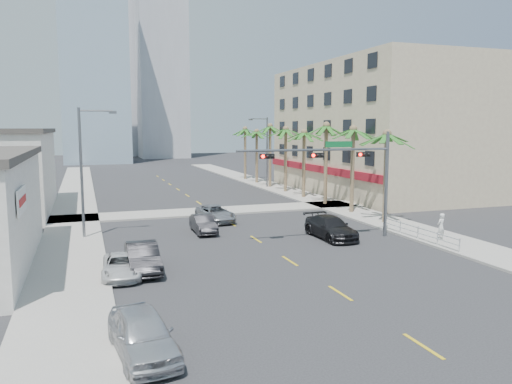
% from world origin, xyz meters
% --- Properties ---
extents(ground, '(260.00, 260.00, 0.00)m').
position_xyz_m(ground, '(0.00, 0.00, 0.00)').
color(ground, '#262628').
rests_on(ground, ground).
extents(sidewalk_right, '(4.00, 120.00, 0.15)m').
position_xyz_m(sidewalk_right, '(12.00, 20.00, 0.07)').
color(sidewalk_right, gray).
rests_on(sidewalk_right, ground).
extents(sidewalk_left, '(4.00, 120.00, 0.15)m').
position_xyz_m(sidewalk_left, '(-12.00, 20.00, 0.07)').
color(sidewalk_left, gray).
rests_on(sidewalk_left, ground).
extents(sidewalk_cross, '(80.00, 4.00, 0.15)m').
position_xyz_m(sidewalk_cross, '(0.00, 22.00, 0.07)').
color(sidewalk_cross, gray).
rests_on(sidewalk_cross, ground).
extents(building_right, '(15.25, 28.00, 15.00)m').
position_xyz_m(building_right, '(21.99, 30.00, 7.50)').
color(building_right, tan).
rests_on(building_right, ground).
extents(tower_far_left, '(14.00, 14.00, 48.00)m').
position_xyz_m(tower_far_left, '(-8.00, 95.00, 24.00)').
color(tower_far_left, '#99B2C6').
rests_on(tower_far_left, ground).
extents(tower_far_right, '(12.00, 12.00, 60.00)m').
position_xyz_m(tower_far_right, '(9.00, 110.00, 30.00)').
color(tower_far_right, '#ADADB2').
rests_on(tower_far_right, ground).
extents(tower_far_center, '(16.00, 16.00, 42.00)m').
position_xyz_m(tower_far_center, '(-3.00, 125.00, 21.00)').
color(tower_far_center, '#ADADB2').
rests_on(tower_far_center, ground).
extents(traffic_signal_mast, '(11.12, 0.54, 7.20)m').
position_xyz_m(traffic_signal_mast, '(5.78, 7.95, 5.06)').
color(traffic_signal_mast, slate).
rests_on(traffic_signal_mast, ground).
extents(palm_tree_0, '(4.80, 4.80, 7.80)m').
position_xyz_m(palm_tree_0, '(11.60, 12.00, 7.08)').
color(palm_tree_0, brown).
rests_on(palm_tree_0, ground).
extents(palm_tree_1, '(4.80, 4.80, 8.16)m').
position_xyz_m(palm_tree_1, '(11.60, 17.20, 7.43)').
color(palm_tree_1, brown).
rests_on(palm_tree_1, ground).
extents(palm_tree_2, '(4.80, 4.80, 8.52)m').
position_xyz_m(palm_tree_2, '(11.60, 22.40, 7.78)').
color(palm_tree_2, brown).
rests_on(palm_tree_2, ground).
extents(palm_tree_3, '(4.80, 4.80, 7.80)m').
position_xyz_m(palm_tree_3, '(11.60, 27.60, 7.08)').
color(palm_tree_3, brown).
rests_on(palm_tree_3, ground).
extents(palm_tree_4, '(4.80, 4.80, 8.16)m').
position_xyz_m(palm_tree_4, '(11.60, 32.80, 7.43)').
color(palm_tree_4, brown).
rests_on(palm_tree_4, ground).
extents(palm_tree_5, '(4.80, 4.80, 8.52)m').
position_xyz_m(palm_tree_5, '(11.60, 38.00, 7.78)').
color(palm_tree_5, brown).
rests_on(palm_tree_5, ground).
extents(palm_tree_6, '(4.80, 4.80, 7.80)m').
position_xyz_m(palm_tree_6, '(11.60, 43.20, 7.08)').
color(palm_tree_6, brown).
rests_on(palm_tree_6, ground).
extents(palm_tree_7, '(4.80, 4.80, 8.16)m').
position_xyz_m(palm_tree_7, '(11.60, 48.40, 7.43)').
color(palm_tree_7, brown).
rests_on(palm_tree_7, ground).
extents(streetlight_left, '(2.55, 0.25, 9.00)m').
position_xyz_m(streetlight_left, '(-11.00, 14.00, 5.06)').
color(streetlight_left, slate).
rests_on(streetlight_left, ground).
extents(streetlight_right, '(2.55, 0.25, 9.00)m').
position_xyz_m(streetlight_right, '(11.00, 38.00, 5.06)').
color(streetlight_right, slate).
rests_on(streetlight_right, ground).
extents(guardrail, '(0.08, 8.08, 1.00)m').
position_xyz_m(guardrail, '(10.30, 6.00, 0.67)').
color(guardrail, silver).
rests_on(guardrail, ground).
extents(car_parked_near, '(2.32, 4.72, 1.55)m').
position_xyz_m(car_parked_near, '(-9.40, -5.54, 0.77)').
color(car_parked_near, silver).
rests_on(car_parked_near, ground).
extents(car_parked_mid, '(1.65, 4.65, 1.53)m').
position_xyz_m(car_parked_mid, '(-8.26, 4.64, 0.76)').
color(car_parked_mid, black).
rests_on(car_parked_mid, ground).
extents(car_parked_far, '(2.22, 4.31, 1.16)m').
position_xyz_m(car_parked_far, '(-9.40, 3.98, 0.58)').
color(car_parked_far, silver).
rests_on(car_parked_far, ground).
extents(car_lane_left, '(1.47, 4.04, 1.32)m').
position_xyz_m(car_lane_left, '(-2.93, 13.33, 0.66)').
color(car_lane_left, black).
rests_on(car_lane_left, ground).
extents(car_lane_center, '(2.68, 5.04, 1.35)m').
position_xyz_m(car_lane_center, '(-0.97, 17.33, 0.68)').
color(car_lane_center, '#A8A8AD').
rests_on(car_lane_center, ground).
extents(car_lane_right, '(2.21, 5.26, 1.51)m').
position_xyz_m(car_lane_right, '(5.05, 8.68, 0.76)').
color(car_lane_right, black).
rests_on(car_lane_right, ground).
extents(pedestrian, '(0.77, 0.64, 1.81)m').
position_xyz_m(pedestrian, '(11.51, 5.19, 1.05)').
color(pedestrian, silver).
rests_on(pedestrian, sidewalk_right).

